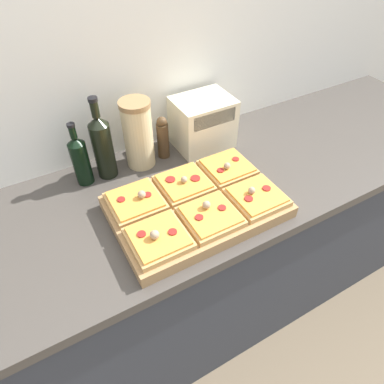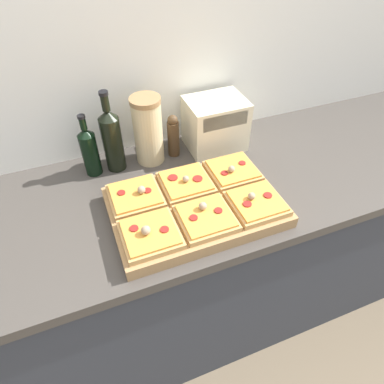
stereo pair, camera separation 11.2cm
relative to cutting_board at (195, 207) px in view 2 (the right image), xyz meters
The scene contains 15 objects.
ground_plane 0.95m from the cutting_board, 75.45° to the right, with size 12.00×12.00×0.00m, color brown.
wall_back 0.57m from the cutting_board, 83.65° to the left, with size 6.00×0.06×2.50m.
kitchen_counter 0.49m from the cutting_board, 65.85° to the left, with size 2.63×0.67×0.91m.
cutting_board is the anchor object (origin of this frame).
pizza_slice_back_left 0.20m from the cutting_board, 153.88° to the left, with size 0.17×0.16×0.05m.
pizza_slice_back_center 0.09m from the cutting_board, 90.03° to the left, with size 0.17×0.16×0.05m.
pizza_slice_back_right 0.20m from the cutting_board, 26.05° to the left, with size 0.17×0.16×0.05m.
pizza_slice_front_left 0.20m from the cutting_board, 153.91° to the right, with size 0.17×0.16×0.06m.
pizza_slice_front_center 0.09m from the cutting_board, 90.00° to the right, with size 0.17×0.16×0.05m.
pizza_slice_front_right 0.20m from the cutting_board, 26.09° to the right, with size 0.17×0.16×0.05m.
olive_oil_bottle 0.44m from the cutting_board, 129.87° to the left, with size 0.06×0.06×0.24m.
wine_bottle 0.40m from the cutting_board, 119.97° to the left, with size 0.07×0.07×0.31m.
grain_jar_tall 0.35m from the cutting_board, 99.65° to the left, with size 0.11×0.11×0.26m.
pepper_mill 0.34m from the cutting_board, 83.03° to the left, with size 0.05×0.05×0.17m.
toaster_oven 0.40m from the cutting_board, 56.63° to the left, with size 0.25×0.18×0.20m.
Camera 2 is at (-0.35, -0.53, 1.73)m, focal length 32.00 mm.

